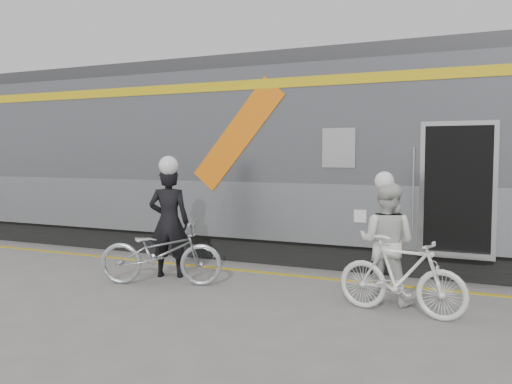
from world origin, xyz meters
The scene contains 9 objects.
ground centered at (0.00, 0.00, 0.00)m, with size 90.00×90.00×0.00m, color slate.
train centered at (0.51, 4.19, 2.05)m, with size 24.00×3.17×4.10m.
safety_strip centered at (0.00, 2.15, 0.00)m, with size 24.00×0.12×0.01m, color gold.
man centered at (-1.89, 1.19, 0.96)m, with size 0.70×0.46×1.92m, color black.
bicycle_left centered at (-1.69, 0.64, 0.53)m, with size 0.70×2.01×1.06m, color #AEB2B6.
woman centered at (1.87, 1.11, 0.87)m, with size 0.84×0.66×1.73m, color silver.
bicycle_right centered at (2.17, 0.56, 0.53)m, with size 0.49×1.75×1.05m, color silver.
helmet_man centered at (-1.89, 1.19, 2.09)m, with size 0.33×0.33×0.33m, color white.
helmet_woman centered at (1.87, 1.11, 1.87)m, with size 0.28×0.28×0.28m, color white.
Camera 1 is at (3.35, -6.69, 2.14)m, focal length 38.00 mm.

